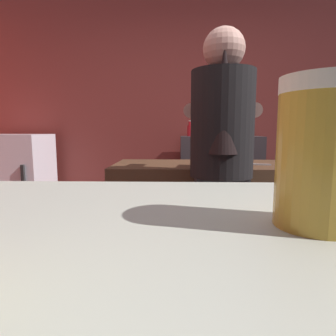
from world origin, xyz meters
The scene contains 10 objects.
wall_back centered at (0.00, 2.20, 1.35)m, with size 5.20×0.10×2.70m, color maroon.
prep_counter centered at (0.35, 0.75, 0.45)m, with size 2.10×0.60×0.90m, color brown.
back_shelf centered at (0.23, 1.92, 0.53)m, with size 0.90×0.36×1.07m, color #3F373B.
mini_fridge centered at (-2.01, 1.75, 0.55)m, with size 0.68×0.58×1.09m.
bartender centered at (-0.01, 0.29, 0.96)m, with size 0.45×0.53×1.66m.
mixing_bowl centered at (-0.02, 0.86, 0.92)m, with size 0.16×0.16×0.04m, color #D04B2A.
chefs_knife centered at (0.27, 0.70, 0.90)m, with size 0.24×0.03×0.01m, color silver.
pint_glass_far centered at (-0.13, -1.00, 1.11)m, with size 0.07×0.07×0.13m.
bottle_soy centered at (0.28, 1.92, 1.16)m, with size 0.06×0.06×0.23m.
bottle_hot_sauce centered at (-0.11, 1.96, 1.14)m, with size 0.05×0.05×0.18m.
Camera 1 is at (-0.26, -1.26, 1.13)m, focal length 30.30 mm.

